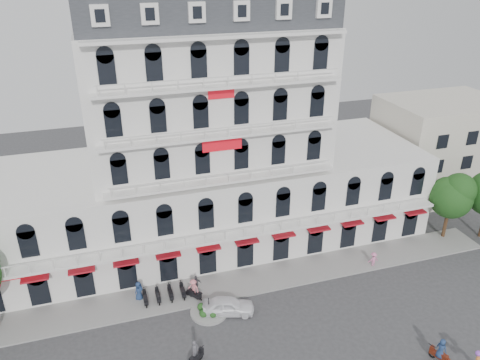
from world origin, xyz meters
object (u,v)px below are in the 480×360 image
(parked_car, at_px, (228,306))
(rider_center, at_px, (194,289))
(rider_west, at_px, (195,354))
(rider_east, at_px, (441,351))

(parked_car, distance_m, rider_center, 3.54)
(rider_west, bearing_deg, rider_east, -54.21)
(rider_east, bearing_deg, rider_center, 30.39)
(rider_west, distance_m, rider_east, 18.18)
(rider_west, distance_m, rider_center, 7.29)
(parked_car, bearing_deg, rider_east, -108.61)
(parked_car, xyz_separation_m, rider_center, (-2.43, 2.55, 0.38))
(parked_car, height_order, rider_center, rider_center)
(parked_car, xyz_separation_m, rider_west, (-3.85, -4.60, 0.26))
(parked_car, relative_size, rider_center, 2.04)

